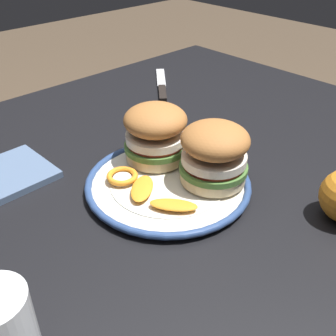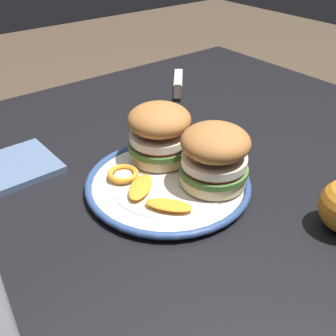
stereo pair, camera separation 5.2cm
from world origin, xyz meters
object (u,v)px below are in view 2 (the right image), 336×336
dinner_plate (168,183)px  sandwich_half_right (215,155)px  table_knife (178,86)px  dining_table (180,209)px  sandwich_half_left (159,132)px

dinner_plate → sandwich_half_right: sandwich_half_right is taller
dinner_plate → table_knife: bearing=-131.4°
dining_table → sandwich_half_left: sandwich_half_left is taller
sandwich_half_left → sandwich_half_right: 0.12m
dining_table → table_knife: table_knife is taller
dining_table → table_knife: size_ratio=6.43×
sandwich_half_left → table_knife: (-0.26, -0.27, -0.07)m
dinner_plate → table_knife: dinner_plate is taller
dinner_plate → sandwich_half_left: sandwich_half_left is taller
sandwich_half_left → table_knife: bearing=-134.2°
sandwich_half_left → sandwich_half_right: same height
dinner_plate → sandwich_half_left: 0.09m
dining_table → sandwich_half_right: 0.19m
dining_table → sandwich_half_left: bearing=-46.2°
sandwich_half_right → table_knife: size_ratio=0.75×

